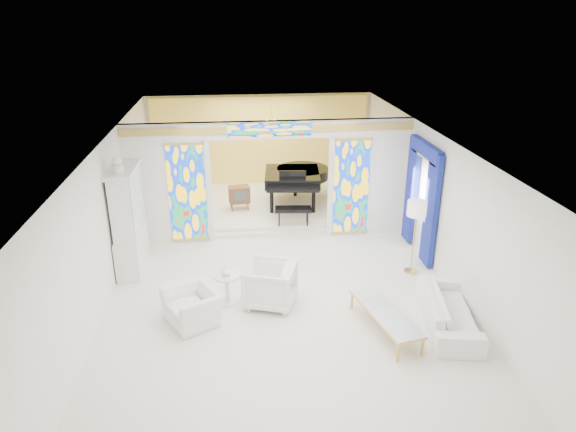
{
  "coord_description": "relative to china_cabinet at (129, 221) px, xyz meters",
  "views": [
    {
      "loc": [
        -0.9,
        -10.04,
        5.49
      ],
      "look_at": [
        0.24,
        0.2,
        1.29
      ],
      "focal_mm": 32.0,
      "sensor_mm": 36.0,
      "label": 1
    }
  ],
  "objects": [
    {
      "name": "gold_curtain_back",
      "position": [
        3.22,
        5.28,
        0.33
      ],
      "size": [
        6.7,
        0.1,
        2.9
      ],
      "primitive_type": "cube",
      "color": "#FADB57",
      "rests_on": "wall_back"
    },
    {
      "name": "partition_wall",
      "position": [
        3.22,
        1.4,
        0.48
      ],
      "size": [
        7.0,
        0.22,
        3.0
      ],
      "color": "silver",
      "rests_on": "floor"
    },
    {
      "name": "stained_glass_right",
      "position": [
        5.25,
        1.29,
        0.13
      ],
      "size": [
        0.9,
        0.04,
        2.4
      ],
      "primitive_type": "cube",
      "color": "gold",
      "rests_on": "partition_wall"
    },
    {
      "name": "blue_drapes",
      "position": [
        6.62,
        0.1,
        0.41
      ],
      "size": [
        0.14,
        1.85,
        2.65
      ],
      "color": "navy",
      "rests_on": "wall_right"
    },
    {
      "name": "floor_lamp",
      "position": [
        6.17,
        -0.84,
        0.27
      ],
      "size": [
        0.44,
        0.44,
        1.69
      ],
      "rotation": [
        0.0,
        0.0,
        -0.06
      ],
      "color": "gold",
      "rests_on": "floor"
    },
    {
      "name": "sofa",
      "position": [
        6.17,
        -2.92,
        -0.86
      ],
      "size": [
        1.23,
        2.27,
        0.63
      ],
      "primitive_type": "imported",
      "rotation": [
        0.0,
        0.0,
        1.38
      ],
      "color": "white",
      "rests_on": "floor"
    },
    {
      "name": "coffee_table",
      "position": [
        4.94,
        -2.98,
        -0.79
      ],
      "size": [
        0.98,
        1.94,
        0.41
      ],
      "rotation": [
        0.0,
        0.0,
        0.23
      ],
      "color": "white",
      "rests_on": "floor"
    },
    {
      "name": "vase",
      "position": [
        2.1,
        -1.71,
        -0.43
      ],
      "size": [
        0.22,
        0.22,
        0.19
      ],
      "primitive_type": "imported",
      "rotation": [
        0.0,
        0.0,
        0.17
      ],
      "color": "silver",
      "rests_on": "side_table"
    },
    {
      "name": "ceiling",
      "position": [
        3.22,
        -0.6,
        1.83
      ],
      "size": [
        7.0,
        12.0,
        0.02
      ],
      "primitive_type": "cube",
      "color": "white",
      "rests_on": "wall_back"
    },
    {
      "name": "armchair_right",
      "position": [
        2.94,
        -1.82,
        -0.73
      ],
      "size": [
        1.2,
        1.18,
        0.87
      ],
      "primitive_type": "imported",
      "rotation": [
        0.0,
        0.0,
        -1.89
      ],
      "color": "white",
      "rests_on": "floor"
    },
    {
      "name": "floor",
      "position": [
        3.22,
        -0.6,
        -1.17
      ],
      "size": [
        12.0,
        12.0,
        0.0
      ],
      "primitive_type": "plane",
      "color": "white",
      "rests_on": "ground"
    },
    {
      "name": "wall_right",
      "position": [
        6.72,
        -0.6,
        0.33
      ],
      "size": [
        0.02,
        12.0,
        3.0
      ],
      "primitive_type": "cube",
      "color": "silver",
      "rests_on": "floor"
    },
    {
      "name": "tv_console",
      "position": [
        2.46,
        2.99,
        -0.56
      ],
      "size": [
        0.62,
        0.45,
        0.67
      ],
      "rotation": [
        0.0,
        0.0,
        0.11
      ],
      "color": "brown",
      "rests_on": "alcove_platform"
    },
    {
      "name": "china_cabinet",
      "position": [
        0.0,
        0.0,
        0.0
      ],
      "size": [
        0.56,
        1.46,
        2.72
      ],
      "color": "silver",
      "rests_on": "floor"
    },
    {
      "name": "wall_front",
      "position": [
        3.22,
        -6.6,
        0.33
      ],
      "size": [
        7.0,
        0.02,
        3.0
      ],
      "primitive_type": "cube",
      "color": "silver",
      "rests_on": "floor"
    },
    {
      "name": "alcove_platform",
      "position": [
        3.22,
        3.5,
        -1.08
      ],
      "size": [
        6.8,
        3.8,
        0.18
      ],
      "primitive_type": "cube",
      "color": "white",
      "rests_on": "floor"
    },
    {
      "name": "stained_glass_transom",
      "position": [
        3.22,
        1.29,
        1.65
      ],
      "size": [
        2.0,
        0.04,
        0.34
      ],
      "primitive_type": "cube",
      "color": "gold",
      "rests_on": "partition_wall"
    },
    {
      "name": "stained_glass_left",
      "position": [
        1.19,
        1.29,
        0.13
      ],
      "size": [
        0.9,
        0.04,
        2.4
      ],
      "primitive_type": "cube",
      "color": "gold",
      "rests_on": "partition_wall"
    },
    {
      "name": "wall_back",
      "position": [
        3.22,
        5.4,
        0.33
      ],
      "size": [
        7.0,
        0.02,
        3.0
      ],
      "primitive_type": "cube",
      "color": "silver",
      "rests_on": "floor"
    },
    {
      "name": "side_table",
      "position": [
        2.1,
        -1.71,
        -0.75
      ],
      "size": [
        0.56,
        0.56,
        0.64
      ],
      "rotation": [
        0.0,
        0.0,
        -0.09
      ],
      "color": "silver",
      "rests_on": "floor"
    },
    {
      "name": "armchair_left",
      "position": [
        1.46,
        -2.28,
        -0.84
      ],
      "size": [
        1.25,
        1.3,
        0.65
      ],
      "primitive_type": "imported",
      "rotation": [
        0.0,
        0.0,
        -1.05
      ],
      "color": "silver",
      "rests_on": "floor"
    },
    {
      "name": "grand_piano",
      "position": [
        4.14,
        3.37,
        -0.2
      ],
      "size": [
        2.03,
        2.97,
        1.17
      ],
      "rotation": [
        0.0,
        0.0,
        -0.1
      ],
      "color": "black",
      "rests_on": "alcove_platform"
    },
    {
      "name": "chandelier",
      "position": [
        3.42,
        3.4,
        1.38
      ],
      "size": [
        0.48,
        0.48,
        0.3
      ],
      "primitive_type": "cylinder",
      "color": "gold",
      "rests_on": "ceiling"
    },
    {
      "name": "wall_left",
      "position": [
        -0.28,
        -0.6,
        0.33
      ],
      "size": [
        0.02,
        12.0,
        3.0
      ],
      "primitive_type": "cube",
      "color": "silver",
      "rests_on": "floor"
    }
  ]
}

